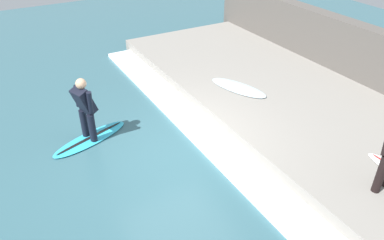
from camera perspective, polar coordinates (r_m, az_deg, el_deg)
name	(u,v)px	position (r m, az deg, el deg)	size (l,w,h in m)	color
ground_plane	(176,152)	(8.35, -2.48, -4.82)	(28.00, 28.00, 0.00)	#335B66
concrete_ledge	(295,106)	(10.03, 15.39, 2.05)	(4.40, 12.63, 0.37)	gray
back_wall	(366,61)	(11.47, 24.95, 8.14)	(0.50, 13.26, 1.84)	#544F49
wave_foam_crest	(209,138)	(8.67, 2.68, -2.81)	(0.78, 12.00, 0.11)	white
surfboard_riding	(90,139)	(9.01, -15.21, -2.75)	(2.01, 1.16, 0.07)	#2DADD1
surfer_riding	(85,106)	(8.56, -16.02, 2.02)	(0.53, 0.62, 1.50)	black
surfboard_spare	(238,88)	(10.20, 7.08, 4.91)	(1.13, 1.81, 0.06)	silver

